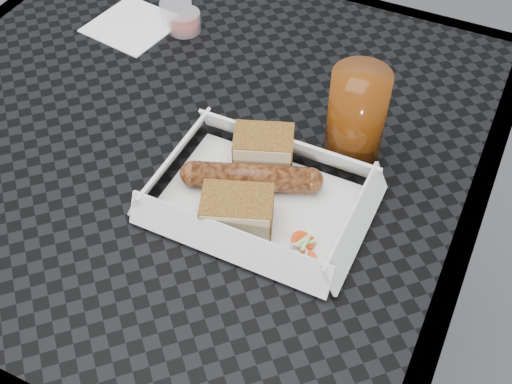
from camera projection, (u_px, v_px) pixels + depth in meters
ground at (209, 376)px, 1.40m from camera, size 60.00×60.00×0.00m
patio_table at (182, 163)px, 0.90m from camera, size 0.80×0.80×0.74m
food_tray at (260, 202)px, 0.75m from camera, size 0.22×0.15×0.00m
bratwurst at (251, 177)px, 0.75m from camera, size 0.16×0.08×0.03m
bread_near at (263, 149)px, 0.78m from camera, size 0.09×0.07×0.04m
bread_far at (237, 210)px, 0.72m from camera, size 0.09×0.08×0.04m
veg_garnish at (298, 248)px, 0.70m from camera, size 0.03×0.03×0.00m
napkin at (133, 25)px, 0.99m from camera, size 0.14×0.14×0.00m
condiment_cup_sauce at (184, 22)px, 0.98m from camera, size 0.05×0.05×0.03m
condiment_cup_empty at (176, 11)px, 0.99m from camera, size 0.05×0.05×0.03m
drink_glass at (356, 116)px, 0.76m from camera, size 0.07×0.07×0.12m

